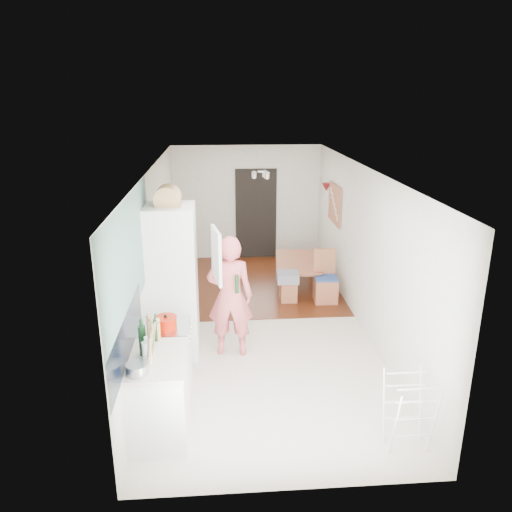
{
  "coord_description": "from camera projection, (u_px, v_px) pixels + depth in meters",
  "views": [
    {
      "loc": [
        -0.61,
        -7.22,
        3.55
      ],
      "look_at": [
        -0.05,
        0.2,
        1.11
      ],
      "focal_mm": 35.0,
      "sensor_mm": 36.0,
      "label": 1
    }
  ],
  "objects": [
    {
      "name": "worktop",
      "position": [
        157.0,
        360.0,
        5.21
      ],
      "size": [
        0.62,
        0.92,
        0.06
      ],
      "primitive_type": "cube",
      "color": "silver",
      "rests_on": "room_shell"
    },
    {
      "name": "range_cooker",
      "position": [
        166.0,
        362.0,
        6.06
      ],
      "size": [
        0.6,
        0.6,
        0.88
      ],
      "primitive_type": "cube",
      "color": "white",
      "rests_on": "room_shell"
    },
    {
      "name": "dining_chair",
      "position": [
        326.0,
        277.0,
        8.76
      ],
      "size": [
        0.41,
        0.41,
        0.93
      ],
      "primitive_type": null,
      "rotation": [
        0.0,
        0.0,
        -0.03
      ],
      "color": "#A05F42",
      "rests_on": "floor"
    },
    {
      "name": "fridge_housing",
      "position": [
        173.0,
        282.0,
        6.83
      ],
      "size": [
        0.66,
        0.66,
        2.15
      ],
      "primitive_type": "cube",
      "color": "white",
      "rests_on": "room_shell"
    },
    {
      "name": "dining_table",
      "position": [
        299.0,
        275.0,
        9.56
      ],
      "size": [
        0.82,
        1.3,
        0.44
      ],
      "primitive_type": "imported",
      "rotation": [
        0.0,
        0.0,
        1.47
      ],
      "color": "#A05F42",
      "rests_on": "floor"
    },
    {
      "name": "red_casserole",
      "position": [
        166.0,
        323.0,
        5.8
      ],
      "size": [
        0.31,
        0.31,
        0.15
      ],
      "primitive_type": "cylinder",
      "rotation": [
        0.0,
        0.0,
        -0.23
      ],
      "color": "#BE1803",
      "rests_on": "cooker_top"
    },
    {
      "name": "pinboard_frame",
      "position": [
        334.0,
        204.0,
        9.42
      ],
      "size": [
        0.0,
        0.94,
        0.74
      ],
      "primitive_type": "cube",
      "color": "#A05F42",
      "rests_on": "room_shell"
    },
    {
      "name": "bread_bin",
      "position": [
        168.0,
        198.0,
        6.46
      ],
      "size": [
        0.4,
        0.39,
        0.19
      ],
      "primitive_type": null,
      "rotation": [
        0.0,
        0.0,
        -0.15
      ],
      "color": "tan",
      "rests_on": "fridge_housing"
    },
    {
      "name": "person",
      "position": [
        230.0,
        286.0,
        6.84
      ],
      "size": [
        0.79,
        0.55,
        2.05
      ],
      "primitive_type": "imported",
      "rotation": [
        0.0,
        0.0,
        3.07
      ],
      "color": "#DC6165",
      "rests_on": "floor"
    },
    {
      "name": "fridge_interior",
      "position": [
        194.0,
        249.0,
        6.7
      ],
      "size": [
        0.02,
        0.52,
        0.66
      ],
      "primitive_type": "cube",
      "color": "white",
      "rests_on": "room_shell"
    },
    {
      "name": "wall_sconce",
      "position": [
        326.0,
        187.0,
        9.97
      ],
      "size": [
        0.18,
        0.18,
        0.16
      ],
      "primitive_type": "cone",
      "color": "maroon",
      "rests_on": "room_shell"
    },
    {
      "name": "bottle_c",
      "position": [
        147.0,
        353.0,
        5.05
      ],
      "size": [
        0.1,
        0.1,
        0.24
      ],
      "primitive_type": "cylinder",
      "rotation": [
        0.0,
        0.0,
        -0.05
      ],
      "color": "silver",
      "rests_on": "worktop"
    },
    {
      "name": "pepper_mill_back",
      "position": [
        158.0,
        331.0,
        5.53
      ],
      "size": [
        0.06,
        0.06,
        0.21
      ],
      "primitive_type": "cylinder",
      "rotation": [
        0.0,
        0.0,
        0.07
      ],
      "color": "tan",
      "rests_on": "worktop"
    },
    {
      "name": "grey_drape",
      "position": [
        288.0,
        277.0,
        8.79
      ],
      "size": [
        0.4,
        0.4,
        0.17
      ],
      "primitive_type": "cube",
      "rotation": [
        0.0,
        0.0,
        -0.06
      ],
      "color": "gray",
      "rests_on": "stool"
    },
    {
      "name": "fridge_door",
      "position": [
        216.0,
        255.0,
        6.44
      ],
      "size": [
        0.14,
        0.56,
        0.7
      ],
      "primitive_type": "cube",
      "rotation": [
        0.0,
        0.0,
        -1.4
      ],
      "color": "white",
      "rests_on": "room_shell"
    },
    {
      "name": "pepper_mill_front",
      "position": [
        150.0,
        329.0,
        5.59
      ],
      "size": [
        0.06,
        0.06,
        0.22
      ],
      "primitive_type": "cylinder",
      "rotation": [
        0.0,
        0.0,
        -0.06
      ],
      "color": "tan",
      "rests_on": "worktop"
    },
    {
      "name": "room_shell",
      "position": [
        260.0,
        251.0,
        7.6
      ],
      "size": [
        3.2,
        7.0,
        2.5
      ],
      "primitive_type": null,
      "color": "silver",
      "rests_on": "ground"
    },
    {
      "name": "held_bottle",
      "position": [
        237.0,
        284.0,
        6.66
      ],
      "size": [
        0.05,
        0.05,
        0.25
      ],
      "primitive_type": "cylinder",
      "color": "#173B1C",
      "rests_on": "person"
    },
    {
      "name": "bottle_a",
      "position": [
        143.0,
        341.0,
        5.2
      ],
      "size": [
        0.09,
        0.09,
        0.33
      ],
      "primitive_type": "cylinder",
      "rotation": [
        0.0,
        0.0,
        0.21
      ],
      "color": "#173B1C",
      "rests_on": "worktop"
    },
    {
      "name": "steel_pan",
      "position": [
        137.0,
        369.0,
        4.88
      ],
      "size": [
        0.26,
        0.26,
        0.11
      ],
      "primitive_type": "cylinder",
      "rotation": [
        0.0,
        0.0,
        -0.18
      ],
      "color": "#B3B2B5",
      "rests_on": "worktop"
    },
    {
      "name": "doorway_recess",
      "position": [
        256.0,
        214.0,
        10.99
      ],
      "size": [
        0.9,
        0.04,
        2.0
      ],
      "primitive_type": "cube",
      "color": "black",
      "rests_on": "room_shell"
    },
    {
      "name": "drying_rack",
      "position": [
        408.0,
        413.0,
        5.13
      ],
      "size": [
        0.42,
        0.38,
        0.81
      ],
      "primitive_type": null,
      "rotation": [
        0.0,
        0.0,
        0.0
      ],
      "color": "white",
      "rests_on": "floor"
    },
    {
      "name": "chopping_boards",
      "position": [
        152.0,
        344.0,
        5.12
      ],
      "size": [
        0.05,
        0.26,
        0.35
      ],
      "primitive_type": null,
      "rotation": [
        0.0,
        0.0,
        -0.06
      ],
      "color": "tan",
      "rests_on": "worktop"
    },
    {
      "name": "wood_floor_overlay",
      "position": [
        252.0,
        283.0,
        9.74
      ],
      "size": [
        3.2,
        3.3,
        0.01
      ],
      "primitive_type": "cube",
      "color": "#521C13",
      "rests_on": "room_shell"
    },
    {
      "name": "bottle_b",
      "position": [
        156.0,
        330.0,
        5.52
      ],
      "size": [
        0.08,
        0.08,
        0.26
      ],
      "primitive_type": "cylinder",
      "rotation": [
        0.0,
        0.0,
        -0.35
      ],
      "color": "#173B1C",
      "rests_on": "worktop"
    },
    {
      "name": "sage_wall_panel",
      "position": [
        130.0,
        257.0,
        5.41
      ],
      "size": [
        0.02,
        3.0,
        1.3
      ],
      "primitive_type": "cube",
      "color": "gray",
      "rests_on": "room_shell"
    },
    {
      "name": "pinboard",
      "position": [
        335.0,
        204.0,
        9.42
      ],
      "size": [
        0.03,
        0.9,
        0.7
      ],
      "primitive_type": "cube",
      "color": "#B68150",
      "rests_on": "room_shell"
    },
    {
      "name": "base_cabinet",
      "position": [
        159.0,
        398.0,
        5.35
      ],
      "size": [
        0.6,
        0.9,
        0.86
      ],
      "primitive_type": "cube",
      "color": "white",
      "rests_on": "room_shell"
    },
    {
      "name": "cooker_top",
      "position": [
        164.0,
        327.0,
        5.91
      ],
      "size": [
        0.6,
        0.6,
        0.04
      ],
      "primitive_type": "cube",
      "color": "#B3B2B5",
      "rests_on": "room_shell"
    },
    {
      "name": "stool",
      "position": [
        289.0,
        291.0,
        8.86
      ],
      "size": [
        0.29,
        0.29,
        0.37
      ],
      "primitive_type": null,
      "rotation": [
        0.0,
        0.0,
        -0.03
      ],
      "color": "#A05F42",
      "rests_on": "floor"
    },
    {
      "name": "floor",
      "position": [
        260.0,
        325.0,
        7.99
      ],
      "size": [
        3.2,
        7.0,
        0.01
      ],
      "primitive_type": "cube",
      "color": "beige",
      "rests_on": "ground"
    },
    {
      "name": "tile_splashback",
      "position": [
        127.0,
        339.0,
        5.1
      ],
      "size": [
        0.02,
        1.9,
        0.5
      ],
      "primitive_type": "cube",
      "color": "black",
      "rests_on": "room_shell"
    }
  ]
}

